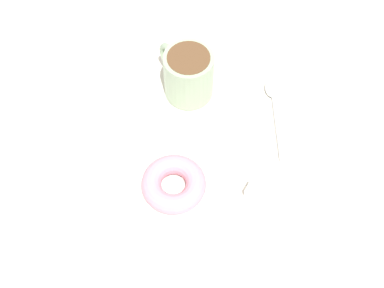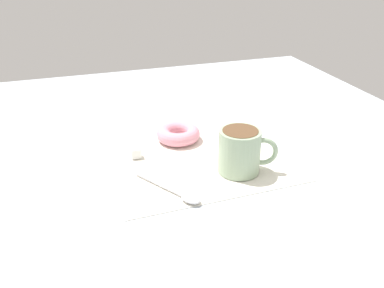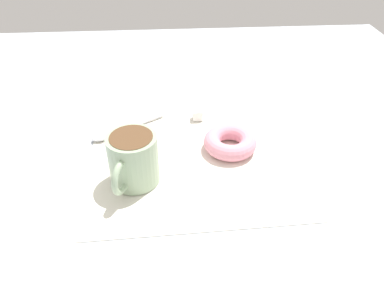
% 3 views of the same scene
% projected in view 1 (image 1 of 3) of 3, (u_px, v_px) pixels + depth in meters
% --- Properties ---
extents(ground_plane, '(1.20, 1.20, 0.02)m').
position_uv_depth(ground_plane, '(205.00, 167.00, 0.79)').
color(ground_plane, '#B2BCC6').
extents(napkin, '(0.36, 0.36, 0.00)m').
position_uv_depth(napkin, '(192.00, 151.00, 0.79)').
color(napkin, white).
rests_on(napkin, ground_plane).
extents(coffee_cup, '(0.11, 0.08, 0.08)m').
position_uv_depth(coffee_cup, '(188.00, 74.00, 0.81)').
color(coffee_cup, '#9EB793').
rests_on(coffee_cup, napkin).
extents(donut, '(0.09, 0.09, 0.03)m').
position_uv_depth(donut, '(174.00, 184.00, 0.75)').
color(donut, pink).
rests_on(donut, napkin).
extents(spoon, '(0.09, 0.13, 0.01)m').
position_uv_depth(spoon, '(274.00, 100.00, 0.83)').
color(spoon, silver).
rests_on(spoon, napkin).
extents(sugar_cube, '(0.02, 0.02, 0.02)m').
position_uv_depth(sugar_cube, '(253.00, 191.00, 0.75)').
color(sugar_cube, white).
rests_on(sugar_cube, napkin).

